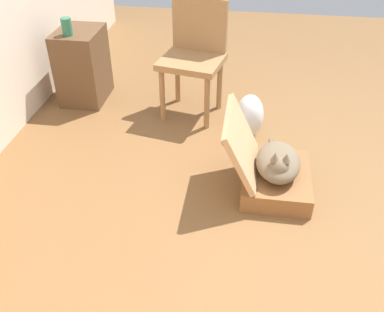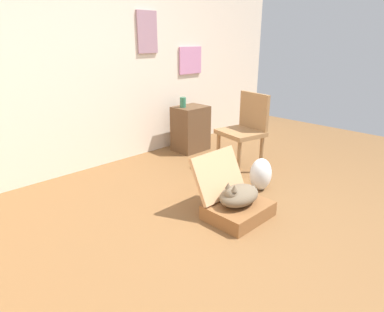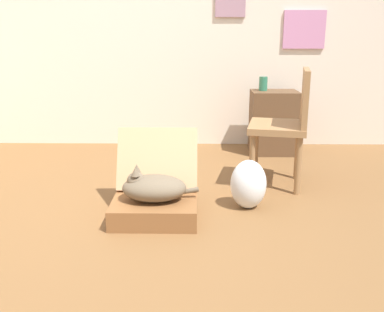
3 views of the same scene
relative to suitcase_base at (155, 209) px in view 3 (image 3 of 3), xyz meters
name	(u,v)px [view 3 (image 3 of 3)]	position (x,y,z in m)	size (l,w,h in m)	color
ground_plane	(130,232)	(-0.13, -0.19, -0.07)	(7.68, 7.68, 0.00)	brown
wall_back	(159,19)	(-0.13, 2.07, 1.23)	(6.40, 0.15, 2.60)	beige
suitcase_base	(155,209)	(0.00, 0.00, 0.00)	(0.55, 0.44, 0.13)	brown
suitcase_lid	(157,159)	(0.00, 0.24, 0.27)	(0.55, 0.44, 0.04)	tan
cat	(153,187)	(-0.01, 0.00, 0.15)	(0.49, 0.28, 0.23)	brown
plastic_bag_white	(248,184)	(0.62, 0.20, 0.10)	(0.25, 0.21, 0.34)	silver
side_table	(273,122)	(1.02, 1.66, 0.24)	(0.45, 0.36, 0.62)	brown
vase_tall	(263,84)	(0.91, 1.69, 0.62)	(0.08, 0.08, 0.14)	#2D7051
chair	(287,122)	(0.96, 0.68, 0.45)	(0.51, 0.55, 0.91)	olive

